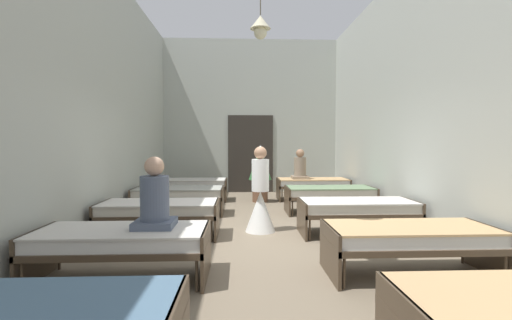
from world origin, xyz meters
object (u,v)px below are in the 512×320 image
nurse_near_aisle (260,201)px  patient_seated_secondary (155,201)px  bed_right_row_2 (357,208)px  bed_left_row_1 (122,241)px  bed_right_row_3 (330,193)px  bed_right_row_4 (313,184)px  bed_left_row_3 (179,194)px  bed_left_row_4 (191,184)px  patient_seated_primary (300,168)px  bed_left_row_2 (160,210)px  bed_right_row_1 (410,237)px  potted_plant (260,168)px

nurse_near_aisle → patient_seated_secondary: 2.44m
bed_right_row_2 → patient_seated_secondary: patient_seated_secondary is taller
bed_left_row_1 → bed_right_row_3: 4.89m
bed_left_row_1 → bed_right_row_4: size_ratio=1.00×
bed_right_row_2 → bed_right_row_3: (0.00, 1.82, 0.00)m
bed_left_row_3 → patient_seated_secondary: bearing=-84.4°
bed_left_row_1 → bed_left_row_3: same height
bed_right_row_2 → bed_right_row_4: 3.64m
nurse_near_aisle → bed_left_row_4: bearing=-25.7°
bed_left_row_4 → bed_right_row_4: same height
bed_left_row_1 → nurse_near_aisle: 2.68m
bed_left_row_1 → patient_seated_primary: bearing=61.7°
bed_left_row_2 → nurse_near_aisle: 1.69m
bed_right_row_1 → bed_right_row_4: 5.46m
bed_right_row_4 → patient_seated_secondary: 6.14m
bed_left_row_2 → bed_left_row_4: size_ratio=1.00×
bed_left_row_4 → nurse_near_aisle: size_ratio=1.28×
patient_seated_primary → bed_left_row_2: bearing=-129.1°
bed_left_row_4 → bed_right_row_4: bearing=0.0°
bed_left_row_1 → bed_right_row_4: bearing=59.1°
bed_left_row_2 → bed_left_row_4: same height
bed_left_row_3 → bed_right_row_3: (3.27, 0.00, 0.00)m
bed_right_row_2 → nurse_near_aisle: bearing=170.1°
patient_seated_primary → nurse_near_aisle: bearing=-110.7°
bed_right_row_1 → patient_seated_primary: 5.44m
bed_right_row_3 → potted_plant: (-1.44, 1.55, 0.43)m
bed_left_row_4 → bed_left_row_2: bearing=-90.0°
bed_left_row_1 → bed_right_row_4: (3.27, 5.46, 0.00)m
bed_right_row_3 → bed_right_row_4: bearing=90.0°
bed_left_row_2 → patient_seated_secondary: bearing=-78.7°
bed_left_row_3 → patient_seated_primary: bearing=31.3°
patient_seated_secondary → bed_left_row_4: bearing=93.7°
bed_right_row_2 → bed_right_row_1: bearing=-90.0°
bed_right_row_4 → bed_left_row_2: bearing=-131.9°
bed_right_row_1 → bed_left_row_2: bearing=150.9°
bed_right_row_1 → patient_seated_secondary: bearing=178.6°
bed_left_row_4 → potted_plant: size_ratio=1.32×
bed_right_row_1 → potted_plant: size_ratio=1.32×
bed_left_row_1 → bed_right_row_3: same height
bed_left_row_4 → patient_seated_primary: size_ratio=2.37×
bed_left_row_1 → bed_left_row_4: (0.00, 5.46, 0.00)m
bed_right_row_1 → bed_right_row_2: size_ratio=1.00×
bed_right_row_3 → bed_right_row_4: 1.82m
bed_right_row_2 → patient_seated_secondary: (-2.92, -1.75, 0.43)m
bed_left_row_2 → potted_plant: bearing=61.5°
bed_right_row_2 → potted_plant: (-1.44, 3.37, 0.43)m
patient_seated_secondary → potted_plant: size_ratio=0.56×
bed_left_row_2 → bed_right_row_2: bearing=0.0°
bed_left_row_3 → patient_seated_primary: (2.92, 1.77, 0.43)m
bed_left_row_3 → potted_plant: 2.44m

